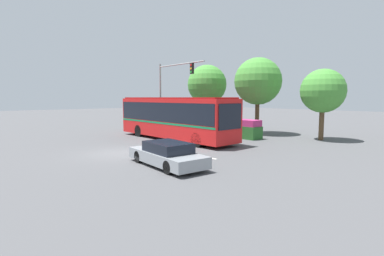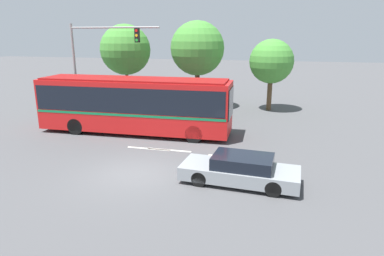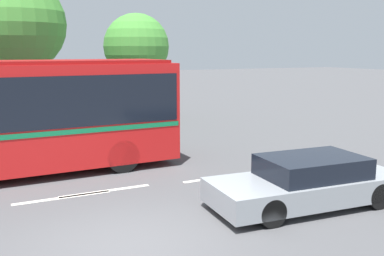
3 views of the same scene
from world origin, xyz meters
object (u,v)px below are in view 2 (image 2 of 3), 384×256
(sedan_foreground, at_px, (240,170))
(street_tree_right, at_px, (271,62))
(city_bus, at_px, (134,102))
(traffic_light_pole, at_px, (94,56))
(street_tree_centre, at_px, (197,49))
(street_tree_left, at_px, (125,50))

(sedan_foreground, relative_size, street_tree_right, 0.87)
(city_bus, xyz_separation_m, traffic_light_pole, (-3.92, 2.49, 2.57))
(city_bus, xyz_separation_m, sedan_foreground, (7.10, -5.81, -1.34))
(sedan_foreground, xyz_separation_m, traffic_light_pole, (-11.02, 8.30, 3.91))
(city_bus, bearing_deg, street_tree_centre, 74.59)
(sedan_foreground, distance_m, street_tree_centre, 15.42)
(traffic_light_pole, relative_size, street_tree_left, 0.98)
(street_tree_centre, xyz_separation_m, street_tree_right, (5.81, 0.57, -0.97))
(traffic_light_pole, xyz_separation_m, street_tree_left, (0.13, 4.72, 0.21))
(sedan_foreground, bearing_deg, traffic_light_pole, -33.22)
(city_bus, bearing_deg, sedan_foreground, -40.80)
(street_tree_left, relative_size, street_tree_centre, 0.97)
(traffic_light_pole, relative_size, street_tree_centre, 0.95)
(city_bus, xyz_separation_m, street_tree_centre, (2.01, 8.12, 2.90))
(street_tree_centre, bearing_deg, city_bus, -103.91)
(sedan_foreground, relative_size, street_tree_left, 0.72)
(city_bus, relative_size, street_tree_left, 1.75)
(street_tree_left, xyz_separation_m, street_tree_centre, (5.81, 0.91, 0.12))
(city_bus, height_order, street_tree_centre, street_tree_centre)
(sedan_foreground, distance_m, street_tree_left, 17.47)
(city_bus, xyz_separation_m, street_tree_right, (7.82, 8.70, 1.94))
(traffic_light_pole, xyz_separation_m, street_tree_right, (11.74, 6.20, -0.63))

